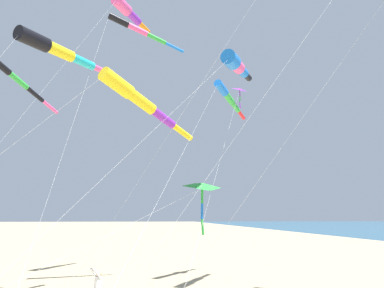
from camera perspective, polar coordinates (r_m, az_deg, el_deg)
The scene contains 9 objects.
person_child_grey_jacket at distance 17.63m, azimuth -15.19°, elevation -21.70°, with size 0.67×0.63×1.86m.
kite_windsock_small_distant at distance 15.98m, azimuth -8.67°, elevation 7.14°, with size 14.44×4.99×10.22m.
kite_windsock_teal_far_right at distance 30.53m, azimuth -10.47°, elevation 20.58°, with size 11.09×12.63×20.92m.
kite_delta_long_streamer_right at distance 17.17m, azimuth 1.70°, elevation -7.09°, with size 11.96×3.66×5.94m.
kite_windsock_striped_overhead at distance 25.23m, azimuth 5.91°, elevation 7.70°, with size 9.51×17.58×13.24m.
kite_windsock_orange_high_right at distance 25.33m, azimuth -9.13°, elevation 18.15°, with size 7.04×9.83×17.53m.
kite_windsock_checkered_midright at distance 19.44m, azimuth -21.20°, elevation 14.13°, with size 7.49×10.08×12.82m.
kite_delta_blue_topmost at distance 26.32m, azimuth 7.82°, elevation 8.69°, with size 6.47×12.38×13.70m.
kite_windsock_rainbow_low_near at distance 17.89m, azimuth 7.26°, elevation 12.70°, with size 11.87×8.19×11.96m.
Camera 1 is at (4.04, -14.37, 4.14)m, focal length 32.49 mm.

